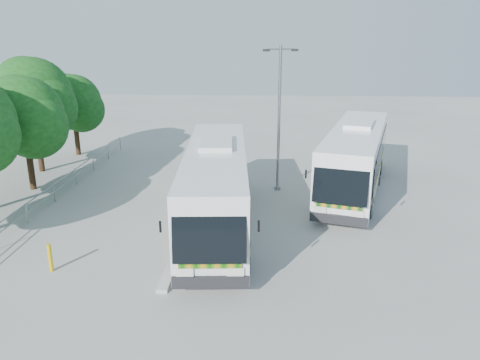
# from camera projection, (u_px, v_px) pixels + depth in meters

# --- Properties ---
(ground) EXTENTS (100.00, 100.00, 0.00)m
(ground) POSITION_uv_depth(u_px,v_px,m) (237.00, 227.00, 21.80)
(ground) COLOR #A5A5A0
(ground) RESTS_ON ground
(kerb_divider) EXTENTS (0.40, 16.00, 0.15)m
(kerb_divider) POSITION_uv_depth(u_px,v_px,m) (195.00, 210.00, 23.79)
(kerb_divider) COLOR #B2B2AD
(kerb_divider) RESTS_ON ground
(railing) EXTENTS (0.06, 22.00, 1.00)m
(railing) POSITION_uv_depth(u_px,v_px,m) (61.00, 183.00, 25.88)
(railing) COLOR gray
(railing) RESTS_ON ground
(tree_far_c) EXTENTS (4.97, 4.69, 6.49)m
(tree_far_c) POSITION_uv_depth(u_px,v_px,m) (25.00, 116.00, 25.98)
(tree_far_c) COLOR #382314
(tree_far_c) RESTS_ON ground
(tree_far_d) EXTENTS (5.62, 5.30, 7.33)m
(tree_far_d) POSITION_uv_depth(u_px,v_px,m) (34.00, 98.00, 29.40)
(tree_far_d) COLOR #382314
(tree_far_d) RESTS_ON ground
(tree_far_e) EXTENTS (4.54, 4.28, 5.92)m
(tree_far_e) POSITION_uv_depth(u_px,v_px,m) (74.00, 103.00, 33.94)
(tree_far_e) COLOR #382314
(tree_far_e) RESTS_ON ground
(coach_main) EXTENTS (3.51, 13.21, 3.62)m
(coach_main) POSITION_uv_depth(u_px,v_px,m) (216.00, 185.00, 21.50)
(coach_main) COLOR silver
(coach_main) RESTS_ON ground
(coach_adjacent) EXTENTS (6.12, 13.17, 3.60)m
(coach_adjacent) POSITION_uv_depth(u_px,v_px,m) (355.00, 157.00, 26.51)
(coach_adjacent) COLOR white
(coach_adjacent) RESTS_ON ground
(lamppost) EXTENTS (1.92, 0.82, 8.06)m
(lamppost) POSITION_uv_depth(u_px,v_px,m) (279.00, 113.00, 25.81)
(lamppost) COLOR gray
(lamppost) RESTS_ON ground
(bollard) EXTENTS (0.16, 0.16, 1.12)m
(bollard) POSITION_uv_depth(u_px,v_px,m) (50.00, 258.00, 17.60)
(bollard) COLOR #C89F0B
(bollard) RESTS_ON ground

